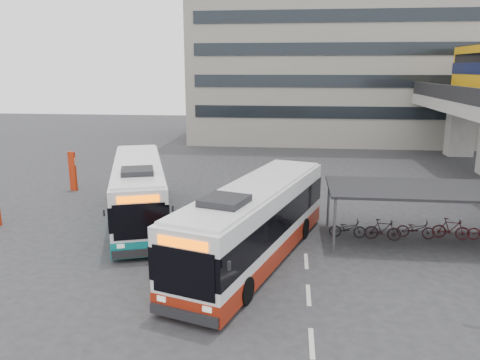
# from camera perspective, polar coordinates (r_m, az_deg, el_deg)

# --- Properties ---
(ground) EXTENTS (120.00, 120.00, 0.00)m
(ground) POSITION_cam_1_polar(r_m,az_deg,el_deg) (20.00, 0.80, -9.55)
(ground) COLOR #28282B
(ground) RESTS_ON ground
(bike_shelter) EXTENTS (10.00, 4.00, 2.54)m
(bike_shelter) POSITION_cam_1_polar(r_m,az_deg,el_deg) (23.24, 22.89, -3.55)
(bike_shelter) COLOR #595B60
(bike_shelter) RESTS_ON ground
(office_block) EXTENTS (30.00, 15.00, 25.00)m
(office_block) POSITION_cam_1_polar(r_m,az_deg,el_deg) (54.68, 11.35, 18.14)
(office_block) COLOR gray
(office_block) RESTS_ON ground
(road_markings) EXTENTS (0.15, 7.60, 0.01)m
(road_markings) POSITION_cam_1_polar(r_m,az_deg,el_deg) (17.21, 8.34, -13.69)
(road_markings) COLOR beige
(road_markings) RESTS_ON ground
(bus_main) EXTENTS (5.90, 11.81, 3.43)m
(bus_main) POSITION_cam_1_polar(r_m,az_deg,el_deg) (19.40, 1.85, -5.26)
(bus_main) COLOR white
(bus_main) RESTS_ON ground
(bus_teal) EXTENTS (5.96, 11.54, 3.36)m
(bus_teal) POSITION_cam_1_polar(r_m,az_deg,el_deg) (25.00, -12.24, -1.34)
(bus_teal) COLOR white
(bus_teal) RESTS_ON ground
(pedestrian) EXTENTS (0.50, 0.68, 1.74)m
(pedestrian) POSITION_cam_1_polar(r_m,az_deg,el_deg) (24.53, -1.31, -3.00)
(pedestrian) COLOR black
(pedestrian) RESTS_ON ground
(sign_totem_north) EXTENTS (0.54, 0.32, 2.57)m
(sign_totem_north) POSITION_cam_1_polar(r_m,az_deg,el_deg) (32.34, -19.73, 1.09)
(sign_totem_north) COLOR #A7250A
(sign_totem_north) RESTS_ON ground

